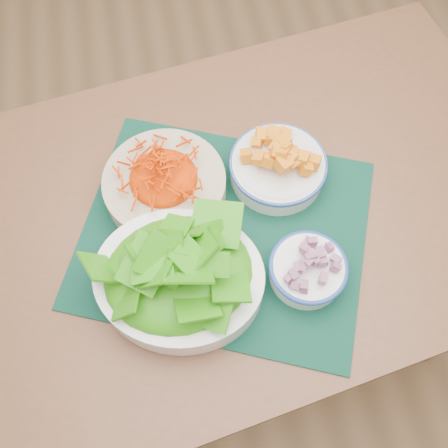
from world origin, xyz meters
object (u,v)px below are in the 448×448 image
object	(u,v)px
placemat	(224,232)
squash_bowl	(278,163)
carrot_bowl	(164,182)
table	(254,226)
onion_bowl	(308,268)
lettuce_bowl	(178,274)

from	to	relation	value
placemat	squash_bowl	world-z (taller)	squash_bowl
placemat	squash_bowl	size ratio (longest dim) A/B	2.18
carrot_bowl	table	bearing A→B (deg)	-14.64
squash_bowl	onion_bowl	distance (m)	0.20
table	squash_bowl	distance (m)	0.17
carrot_bowl	squash_bowl	world-z (taller)	squash_bowl
lettuce_bowl	onion_bowl	world-z (taller)	lettuce_bowl
carrot_bowl	squash_bowl	size ratio (longest dim) A/B	0.97
carrot_bowl	lettuce_bowl	xyz separation A→B (m)	(-0.00, -0.18, 0.02)
carrot_bowl	onion_bowl	distance (m)	0.29
table	carrot_bowl	bearing A→B (deg)	156.65
placemat	onion_bowl	xyz separation A→B (m)	(0.12, -0.11, 0.03)
placemat	squash_bowl	bearing A→B (deg)	62.80
onion_bowl	table	bearing A→B (deg)	106.50
lettuce_bowl	onion_bowl	distance (m)	0.21
lettuce_bowl	table	bearing A→B (deg)	57.83
table	squash_bowl	size ratio (longest dim) A/B	5.19
carrot_bowl	squash_bowl	xyz separation A→B (m)	(0.21, 0.00, 0.00)
squash_bowl	lettuce_bowl	xyz separation A→B (m)	(-0.21, -0.18, 0.02)
squash_bowl	onion_bowl	size ratio (longest dim) A/B	1.72
table	lettuce_bowl	world-z (taller)	lettuce_bowl
carrot_bowl	lettuce_bowl	bearing A→B (deg)	-90.16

